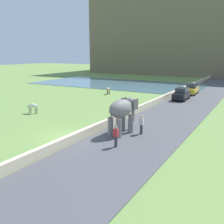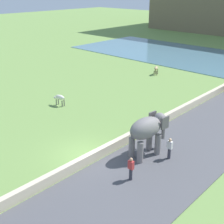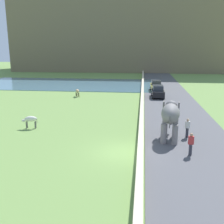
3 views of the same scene
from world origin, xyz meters
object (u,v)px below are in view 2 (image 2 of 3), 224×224
(person_beside_elephant, at_px, (170,148))
(cow_white, at_px, (59,98))
(cow_tan, at_px, (156,69))
(elephant, at_px, (148,130))
(person_trailing, at_px, (131,168))

(person_beside_elephant, bearing_deg, cow_white, 175.65)
(person_beside_elephant, xyz_separation_m, cow_white, (-13.74, 1.04, -0.04))
(cow_white, height_order, cow_tan, same)
(elephant, height_order, cow_white, elephant)
(elephant, xyz_separation_m, person_trailing, (1.11, -3.12, -1.16))
(cow_white, bearing_deg, person_beside_elephant, -4.35)
(cow_white, xyz_separation_m, cow_tan, (0.40, 16.05, 0.00))
(person_beside_elephant, distance_m, cow_white, 13.78)
(person_trailing, bearing_deg, cow_tan, 121.93)
(elephant, bearing_deg, cow_white, 172.22)
(person_beside_elephant, distance_m, person_trailing, 3.77)
(person_trailing, xyz_separation_m, cow_tan, (-12.99, 20.85, -0.04))
(person_trailing, distance_m, cow_tan, 24.56)
(elephant, xyz_separation_m, person_beside_elephant, (1.47, 0.63, -1.16))
(person_beside_elephant, xyz_separation_m, cow_tan, (-13.34, 17.09, -0.04))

